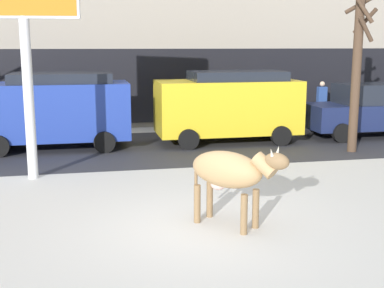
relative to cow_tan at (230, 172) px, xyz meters
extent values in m
plane|color=silver|center=(-0.46, -0.08, -0.99)|extent=(120.00, 120.00, 0.00)
cube|color=#333338|center=(-0.46, 7.24, -0.99)|extent=(60.00, 5.60, 0.01)
cube|color=black|center=(-0.46, 11.29, 0.61)|extent=(43.12, 0.10, 2.80)
ellipsoid|color=tan|center=(-0.05, 0.05, 0.03)|extent=(1.38, 1.45, 0.64)
cylinder|color=olive|center=(0.42, -0.19, -0.64)|extent=(0.12, 0.12, 0.70)
cylinder|color=olive|center=(0.13, -0.44, -0.64)|extent=(0.12, 0.12, 0.70)
cylinder|color=olive|center=(-0.22, 0.55, -0.64)|extent=(0.12, 0.12, 0.70)
cylinder|color=olive|center=(-0.52, 0.29, -0.64)|extent=(0.12, 0.12, 0.70)
cylinder|color=tan|center=(0.45, -0.51, 0.21)|extent=(0.51, 0.53, 0.44)
ellipsoid|color=olive|center=(0.59, -0.67, 0.31)|extent=(0.47, 0.49, 0.28)
cone|color=beige|center=(0.65, -0.57, 0.47)|extent=(0.12, 0.12, 0.15)
cone|color=beige|center=(0.49, -0.72, 0.47)|extent=(0.12, 0.12, 0.15)
cylinder|color=olive|center=(-0.49, 0.55, -0.22)|extent=(0.06, 0.06, 0.60)
ellipsoid|color=beige|center=(-0.16, 0.18, -0.27)|extent=(0.37, 0.37, 0.20)
cylinder|color=silver|center=(-3.72, 4.15, 0.91)|extent=(0.24, 0.24, 3.80)
cube|color=#233D9E|center=(-3.43, 7.74, 0.18)|extent=(4.61, 1.93, 1.70)
cube|color=#1E232D|center=(-3.13, 7.74, 1.18)|extent=(3.01, 1.69, 0.30)
cylinder|color=black|center=(-1.94, 8.70, -0.67)|extent=(0.64, 0.22, 0.64)
cylinder|color=black|center=(-1.93, 6.80, -0.67)|extent=(0.64, 0.22, 0.64)
cylinder|color=black|center=(-4.93, 8.68, -0.67)|extent=(0.64, 0.22, 0.64)
cube|color=gold|center=(2.08, 7.69, 0.18)|extent=(4.61, 1.93, 1.70)
cube|color=#1E232D|center=(2.38, 7.70, 1.18)|extent=(3.01, 1.69, 0.30)
cylinder|color=black|center=(3.57, 8.65, -0.67)|extent=(0.64, 0.22, 0.64)
cylinder|color=black|center=(3.58, 6.75, -0.67)|extent=(0.64, 0.22, 0.64)
cylinder|color=black|center=(0.58, 8.64, -0.67)|extent=(0.64, 0.22, 0.64)
cylinder|color=black|center=(0.59, 6.74, -0.67)|extent=(0.64, 0.22, 0.64)
cube|color=#19234C|center=(7.08, 7.72, -0.25)|extent=(4.21, 1.79, 0.84)
cube|color=#1E232D|center=(7.08, 7.72, 0.51)|extent=(2.01, 1.56, 0.68)
cylinder|color=black|center=(5.71, 8.60, -0.67)|extent=(0.64, 0.22, 0.64)
cylinder|color=black|center=(5.72, 6.84, -0.67)|extent=(0.64, 0.22, 0.64)
cylinder|color=#282833|center=(4.25, 10.51, -0.55)|extent=(0.24, 0.24, 0.88)
cube|color=brown|center=(4.25, 10.51, 0.21)|extent=(0.36, 0.22, 0.64)
sphere|color=tan|center=(4.25, 10.51, 0.64)|extent=(0.20, 0.20, 0.20)
cylinder|color=#282833|center=(6.72, 10.51, -0.55)|extent=(0.24, 0.24, 0.88)
cube|color=#2D4C93|center=(6.72, 10.51, 0.21)|extent=(0.36, 0.22, 0.64)
sphere|color=beige|center=(6.72, 10.51, 0.64)|extent=(0.20, 0.20, 0.20)
cylinder|color=#4C3828|center=(5.35, 5.49, 1.48)|extent=(0.27, 0.27, 4.95)
cylinder|color=#4C3828|center=(5.43, 5.25, 2.60)|extent=(0.61, 0.29, 0.73)
cylinder|color=#4C3828|center=(5.63, 5.66, 2.84)|extent=(0.49, 0.69, 0.74)
cylinder|color=#4C3828|center=(5.49, 5.83, 3.29)|extent=(0.78, 0.41, 0.52)
cylinder|color=#4C3828|center=(5.31, 5.23, 3.15)|extent=(0.64, 0.22, 0.81)
camera|label=1|loc=(-2.39, -8.38, 2.18)|focal=48.17mm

